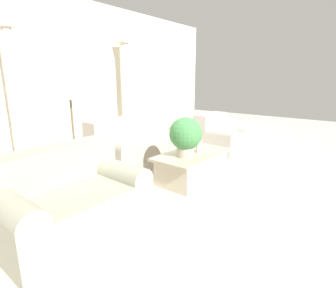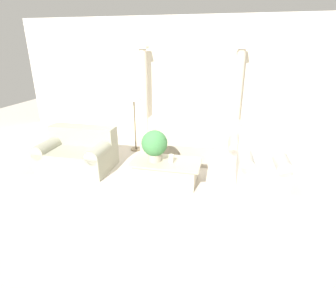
% 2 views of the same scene
% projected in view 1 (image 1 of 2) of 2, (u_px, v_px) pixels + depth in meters
% --- Properties ---
extents(ground_plane, '(16.00, 16.00, 0.00)m').
position_uv_depth(ground_plane, '(163.00, 174.00, 4.33)').
color(ground_plane, beige).
extents(wall_back, '(10.00, 0.06, 3.20)m').
position_uv_depth(wall_back, '(65.00, 75.00, 5.59)').
color(wall_back, silver).
rests_on(wall_back, ground_plane).
extents(sofa_long, '(2.16, 0.97, 0.83)m').
position_uv_depth(sofa_long, '(145.00, 142.00, 5.06)').
color(sofa_long, '#ADA393').
rests_on(sofa_long, ground_plane).
extents(loveseat, '(1.43, 0.97, 0.83)m').
position_uv_depth(loveseat, '(68.00, 197.00, 2.70)').
color(loveseat, '#A4A38D').
rests_on(loveseat, ground_plane).
extents(coffee_table, '(1.27, 0.68, 0.43)m').
position_uv_depth(coffee_table, '(192.00, 166.00, 4.04)').
color(coffee_table, beige).
rests_on(coffee_table, ground_plane).
extents(potted_plant, '(0.47, 0.47, 0.58)m').
position_uv_depth(potted_plant, '(186.00, 135.00, 3.75)').
color(potted_plant, '#B2A893').
rests_on(potted_plant, coffee_table).
extents(pillar_candle, '(0.09, 0.09, 0.15)m').
position_uv_depth(pillar_candle, '(199.00, 147.00, 4.03)').
color(pillar_candle, silver).
rests_on(pillar_candle, coffee_table).
extents(floor_lamp, '(0.36, 0.36, 1.53)m').
position_uv_depth(floor_lamp, '(70.00, 96.00, 3.84)').
color(floor_lamp, brown).
rests_on(floor_lamp, ground_plane).
extents(column_left, '(0.29, 0.29, 2.42)m').
position_uv_depth(column_left, '(14.00, 96.00, 4.58)').
color(column_left, beige).
rests_on(column_left, ground_plane).
extents(column_right, '(0.29, 0.29, 2.42)m').
position_uv_depth(column_right, '(125.00, 91.00, 6.54)').
color(column_right, beige).
rests_on(column_right, ground_plane).
extents(armchair, '(0.91, 0.87, 0.80)m').
position_uv_depth(armchair, '(219.00, 136.00, 5.63)').
color(armchair, '#B7B2A8').
rests_on(armchair, ground_plane).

